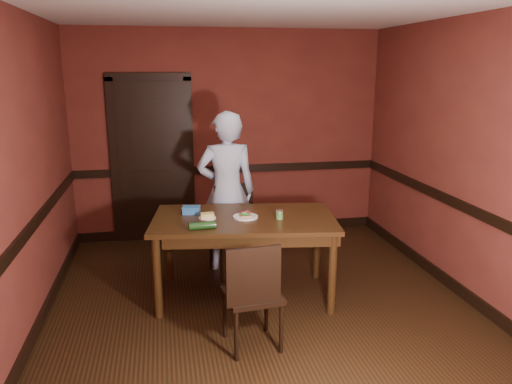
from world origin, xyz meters
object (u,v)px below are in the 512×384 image
object	(u,v)px
sandwich_plate	(245,216)
cheese_saucer	(207,216)
chair_far	(233,231)
person	(227,192)
dining_table	(244,257)
chair_near	(252,293)
food_tub	(191,210)
sauce_jar	(279,215)

from	to	relation	value
sandwich_plate	cheese_saucer	distance (m)	0.36
chair_far	person	distance (m)	0.45
dining_table	chair_near	size ratio (longest dim) A/B	1.89
food_tub	person	bearing A→B (deg)	63.29
chair_far	sandwich_plate	world-z (taller)	chair_far
person	cheese_saucer	world-z (taller)	person
chair_near	food_tub	bearing A→B (deg)	-77.05
cheese_saucer	chair_near	bearing A→B (deg)	-74.28
chair_near	cheese_saucer	xyz separation A→B (m)	(-0.26, 0.94, 0.38)
chair_near	sandwich_plate	bearing A→B (deg)	-102.98
dining_table	person	distance (m)	0.91
dining_table	food_tub	xyz separation A→B (m)	(-0.49, 0.22, 0.44)
sauce_jar	sandwich_plate	bearing A→B (deg)	161.90
sandwich_plate	cheese_saucer	xyz separation A→B (m)	(-0.36, 0.04, 0.00)
chair_near	cheese_saucer	bearing A→B (deg)	-81.02
sauce_jar	cheese_saucer	xyz separation A→B (m)	(-0.67, 0.14, -0.02)
chair_near	cheese_saucer	size ratio (longest dim) A/B	5.53
chair_far	cheese_saucer	distance (m)	0.74
dining_table	cheese_saucer	bearing A→B (deg)	-176.98
sauce_jar	dining_table	bearing A→B (deg)	160.41
food_tub	sandwich_plate	bearing A→B (deg)	-14.15
chair_near	sauce_jar	size ratio (longest dim) A/B	10.76
dining_table	cheese_saucer	size ratio (longest dim) A/B	10.48
cheese_saucer	food_tub	xyz separation A→B (m)	(-0.14, 0.19, 0.02)
chair_far	cheese_saucer	world-z (taller)	chair_far
dining_table	sauce_jar	xyz separation A→B (m)	(0.32, -0.11, 0.45)
sauce_jar	cheese_saucer	world-z (taller)	sauce_jar
chair_far	sauce_jar	bearing A→B (deg)	-74.80
dining_table	chair_near	world-z (taller)	chair_near
sauce_jar	food_tub	size ratio (longest dim) A/B	0.44
person	sauce_jar	size ratio (longest dim) A/B	20.72
cheese_saucer	food_tub	size ratio (longest dim) A/B	0.86
chair_far	sauce_jar	xyz separation A→B (m)	(0.35, -0.70, 0.38)
sauce_jar	person	bearing A→B (deg)	113.67
person	chair_near	bearing A→B (deg)	89.83
dining_table	food_tub	bearing A→B (deg)	164.03
dining_table	food_tub	size ratio (longest dim) A/B	9.07
chair_far	cheese_saucer	bearing A→B (deg)	-131.16
food_tub	chair_near	bearing A→B (deg)	-59.80
person	food_tub	bearing A→B (deg)	53.28
chair_far	sauce_jar	size ratio (longest dim) A/B	11.24
dining_table	sandwich_plate	distance (m)	0.43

